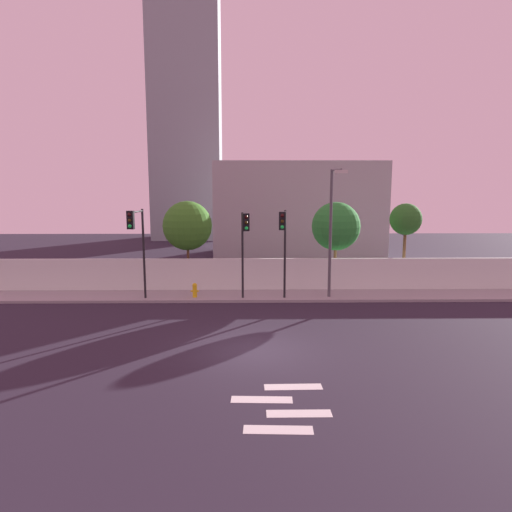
{
  "coord_description": "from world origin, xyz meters",
  "views": [
    {
      "loc": [
        -0.17,
        -17.06,
        6.32
      ],
      "look_at": [
        0.16,
        6.5,
        2.57
      ],
      "focal_mm": 33.13,
      "sensor_mm": 36.0,
      "label": 1
    }
  ],
  "objects_px": {
    "street_lamp_curbside": "(332,223)",
    "fire_hydrant": "(195,290)",
    "roadside_tree_leftmost": "(187,226)",
    "traffic_light_center": "(284,236)",
    "traffic_light_left": "(244,237)",
    "traffic_light_right": "(137,235)",
    "roadside_tree_midright": "(406,220)",
    "roadside_tree_midleft": "(336,226)"
  },
  "relations": [
    {
      "from": "street_lamp_curbside",
      "to": "fire_hydrant",
      "type": "relative_size",
      "value": 8.77
    },
    {
      "from": "roadside_tree_leftmost",
      "to": "roadside_tree_midleft",
      "type": "bearing_deg",
      "value": -0.0
    },
    {
      "from": "traffic_light_left",
      "to": "fire_hydrant",
      "type": "distance_m",
      "value": 4.0
    },
    {
      "from": "traffic_light_left",
      "to": "street_lamp_curbside",
      "type": "distance_m",
      "value": 4.65
    },
    {
      "from": "traffic_light_left",
      "to": "roadside_tree_leftmost",
      "type": "relative_size",
      "value": 0.88
    },
    {
      "from": "traffic_light_center",
      "to": "traffic_light_right",
      "type": "distance_m",
      "value": 7.43
    },
    {
      "from": "traffic_light_right",
      "to": "street_lamp_curbside",
      "type": "height_order",
      "value": "street_lamp_curbside"
    },
    {
      "from": "traffic_light_left",
      "to": "traffic_light_center",
      "type": "bearing_deg",
      "value": -9.93
    },
    {
      "from": "roadside_tree_midleft",
      "to": "street_lamp_curbside",
      "type": "bearing_deg",
      "value": -104.06
    },
    {
      "from": "traffic_light_right",
      "to": "street_lamp_curbside",
      "type": "bearing_deg",
      "value": 4.55
    },
    {
      "from": "traffic_light_center",
      "to": "street_lamp_curbside",
      "type": "relative_size",
      "value": 0.69
    },
    {
      "from": "fire_hydrant",
      "to": "roadside_tree_leftmost",
      "type": "relative_size",
      "value": 0.15
    },
    {
      "from": "roadside_tree_midright",
      "to": "roadside_tree_midleft",
      "type": "bearing_deg",
      "value": -180.0
    },
    {
      "from": "traffic_light_right",
      "to": "fire_hydrant",
      "type": "height_order",
      "value": "traffic_light_right"
    },
    {
      "from": "fire_hydrant",
      "to": "traffic_light_right",
      "type": "bearing_deg",
      "value": -160.46
    },
    {
      "from": "traffic_light_center",
      "to": "roadside_tree_midright",
      "type": "height_order",
      "value": "roadside_tree_midright"
    },
    {
      "from": "traffic_light_left",
      "to": "traffic_light_right",
      "type": "distance_m",
      "value": 5.45
    },
    {
      "from": "traffic_light_right",
      "to": "roadside_tree_midright",
      "type": "xyz_separation_m",
      "value": [
        14.95,
        4.0,
        0.42
      ]
    },
    {
      "from": "roadside_tree_midright",
      "to": "traffic_light_right",
      "type": "bearing_deg",
      "value": -165.0
    },
    {
      "from": "fire_hydrant",
      "to": "roadside_tree_midleft",
      "type": "bearing_deg",
      "value": 20.59
    },
    {
      "from": "roadside_tree_leftmost",
      "to": "roadside_tree_midleft",
      "type": "relative_size",
      "value": 1.01
    },
    {
      "from": "traffic_light_left",
      "to": "traffic_light_right",
      "type": "relative_size",
      "value": 0.96
    },
    {
      "from": "traffic_light_left",
      "to": "roadside_tree_midleft",
      "type": "height_order",
      "value": "roadside_tree_midleft"
    },
    {
      "from": "traffic_light_center",
      "to": "roadside_tree_midleft",
      "type": "relative_size",
      "value": 0.92
    },
    {
      "from": "traffic_light_center",
      "to": "traffic_light_right",
      "type": "height_order",
      "value": "traffic_light_right"
    },
    {
      "from": "street_lamp_curbside",
      "to": "roadside_tree_midright",
      "type": "distance_m",
      "value": 5.89
    },
    {
      "from": "traffic_light_right",
      "to": "roadside_tree_midright",
      "type": "relative_size",
      "value": 0.94
    },
    {
      "from": "street_lamp_curbside",
      "to": "roadside_tree_midleft",
      "type": "xyz_separation_m",
      "value": [
        0.8,
        3.21,
        -0.48
      ]
    },
    {
      "from": "street_lamp_curbside",
      "to": "fire_hydrant",
      "type": "distance_m",
      "value": 8.1
    },
    {
      "from": "traffic_light_center",
      "to": "roadside_tree_midright",
      "type": "relative_size",
      "value": 0.93
    },
    {
      "from": "roadside_tree_leftmost",
      "to": "traffic_light_center",
      "type": "bearing_deg",
      "value": -36.26
    },
    {
      "from": "fire_hydrant",
      "to": "street_lamp_curbside",
      "type": "bearing_deg",
      "value": -1.41
    },
    {
      "from": "traffic_light_center",
      "to": "roadside_tree_leftmost",
      "type": "height_order",
      "value": "roadside_tree_leftmost"
    },
    {
      "from": "traffic_light_left",
      "to": "roadside_tree_midright",
      "type": "relative_size",
      "value": 0.91
    },
    {
      "from": "roadside_tree_leftmost",
      "to": "roadside_tree_midright",
      "type": "xyz_separation_m",
      "value": [
        12.91,
        -0.0,
        0.33
      ]
    },
    {
      "from": "traffic_light_center",
      "to": "roadside_tree_leftmost",
      "type": "xyz_separation_m",
      "value": [
        -5.4,
        3.96,
        0.13
      ]
    },
    {
      "from": "street_lamp_curbside",
      "to": "roadside_tree_midright",
      "type": "height_order",
      "value": "street_lamp_curbside"
    },
    {
      "from": "traffic_light_left",
      "to": "traffic_light_center",
      "type": "distance_m",
      "value": 2.03
    },
    {
      "from": "traffic_light_right",
      "to": "traffic_light_center",
      "type": "bearing_deg",
      "value": 0.36
    },
    {
      "from": "street_lamp_curbside",
      "to": "roadside_tree_midleft",
      "type": "relative_size",
      "value": 1.33
    },
    {
      "from": "traffic_light_right",
      "to": "roadside_tree_midleft",
      "type": "relative_size",
      "value": 0.93
    },
    {
      "from": "street_lamp_curbside",
      "to": "roadside_tree_midright",
      "type": "xyz_separation_m",
      "value": [
        4.94,
        3.21,
        -0.1
      ]
    }
  ]
}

